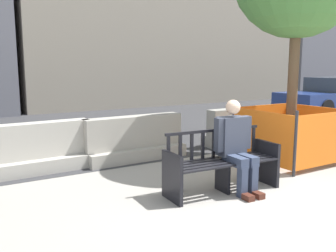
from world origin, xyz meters
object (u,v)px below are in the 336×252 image
jersey_barrier_right (244,129)px  construction_fence (290,133)px  street_bench (222,164)px  car_sedan_mid (334,95)px  jersey_barrier_left (32,152)px  jersey_barrier_centre (134,142)px  seated_person (236,144)px

jersey_barrier_right → construction_fence: size_ratio=1.31×
street_bench → car_sedan_mid: 10.64m
street_bench → construction_fence: (2.22, 0.69, 0.15)m
street_bench → jersey_barrier_left: street_bench is taller
jersey_barrier_left → jersey_barrier_right: size_ratio=1.00×
street_bench → jersey_barrier_left: (-2.11, 2.45, -0.06)m
jersey_barrier_centre → car_sedan_mid: 10.02m
street_bench → car_sedan_mid: (9.47, 4.83, 0.27)m
seated_person → jersey_barrier_left: bearing=132.3°
jersey_barrier_right → car_sedan_mid: 7.34m
street_bench → jersey_barrier_left: bearing=130.7°
jersey_barrier_right → car_sedan_mid: bearing=19.9°
jersey_barrier_centre → street_bench: bearing=-84.3°
jersey_barrier_centre → construction_fence: (2.46, -1.66, 0.20)m
seated_person → jersey_barrier_centre: (-0.42, 2.42, -0.35)m
jersey_barrier_right → seated_person: bearing=-134.9°
jersey_barrier_left → street_bench: bearing=-49.3°
jersey_barrier_centre → construction_fence: 2.97m
jersey_barrier_centre → construction_fence: bearing=-34.0°
jersey_barrier_centre → car_sedan_mid: (9.71, 2.48, 0.32)m
jersey_barrier_left → construction_fence: (4.33, -1.77, 0.20)m
car_sedan_mid → seated_person: bearing=-152.2°
seated_person → jersey_barrier_right: 3.41m
jersey_barrier_centre → jersey_barrier_left: bearing=176.7°
seated_person → jersey_barrier_centre: 2.48m
street_bench → jersey_barrier_right: street_bench is taller
jersey_barrier_left → construction_fence: 4.68m
street_bench → construction_fence: 2.33m
jersey_barrier_centre → jersey_barrier_left: same height
jersey_barrier_centre → construction_fence: construction_fence is taller
street_bench → jersey_barrier_left: size_ratio=0.85×
street_bench → jersey_barrier_centre: size_ratio=0.85×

